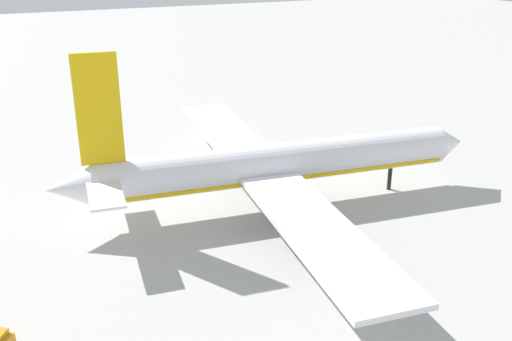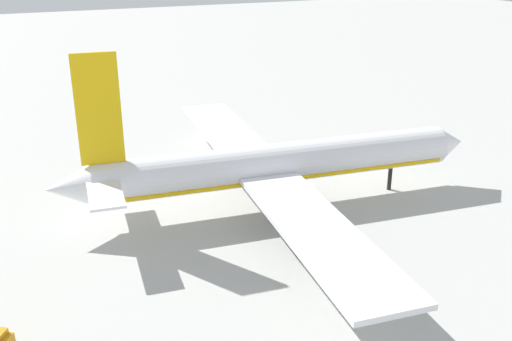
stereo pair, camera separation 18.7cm
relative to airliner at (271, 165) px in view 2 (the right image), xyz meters
The scene contains 4 objects.
ground_plane 7.08m from the airliner, ahead, with size 600.00×600.00×0.00m, color #B2B2AD.
airliner is the anchor object (origin of this frame).
traffic_cone_2 45.61m from the airliner, 76.71° to the left, with size 0.36×0.36×0.55m, color orange.
traffic_cone_3 48.50m from the airliner, 27.37° to the left, with size 0.36×0.36×0.55m, color orange.
Camera 2 is at (-38.01, -74.19, 38.80)m, focal length 40.60 mm.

